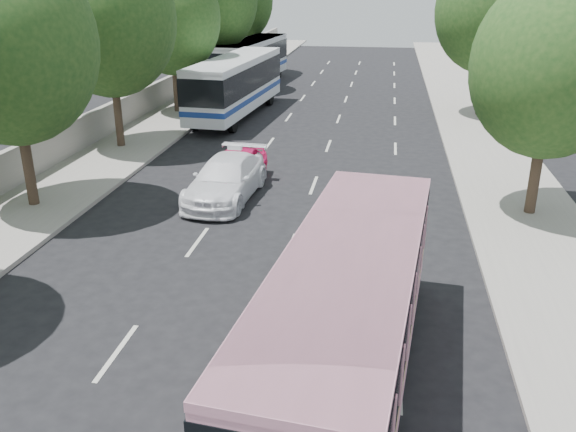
% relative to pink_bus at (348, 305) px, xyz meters
% --- Properties ---
extents(ground, '(120.00, 120.00, 0.00)m').
position_rel_pink_bus_xyz_m(ground, '(-3.13, 2.41, -1.87)').
color(ground, black).
rests_on(ground, ground).
extents(sidewalk_left, '(4.00, 90.00, 0.15)m').
position_rel_pink_bus_xyz_m(sidewalk_left, '(-11.63, 22.41, -1.80)').
color(sidewalk_left, '#9E998E').
rests_on(sidewalk_left, ground).
extents(sidewalk_right, '(4.00, 90.00, 0.12)m').
position_rel_pink_bus_xyz_m(sidewalk_right, '(5.37, 22.41, -1.81)').
color(sidewalk_right, '#9E998E').
rests_on(sidewalk_right, ground).
extents(low_wall, '(0.30, 90.00, 1.50)m').
position_rel_pink_bus_xyz_m(low_wall, '(-13.43, 22.41, -0.97)').
color(low_wall, '#9E998E').
rests_on(low_wall, sidewalk_left).
extents(tree_left_b, '(5.70, 5.70, 8.88)m').
position_rel_pink_bus_xyz_m(tree_left_b, '(-11.55, 8.35, 3.94)').
color(tree_left_b, '#38281E').
rests_on(tree_left_b, ground).
extents(tree_left_c, '(6.00, 6.00, 9.35)m').
position_rel_pink_bus_xyz_m(tree_left_c, '(-11.75, 16.35, 4.25)').
color(tree_left_c, '#38281E').
rests_on(tree_left_c, ground).
extents(tree_left_d, '(5.52, 5.52, 8.60)m').
position_rel_pink_bus_xyz_m(tree_left_d, '(-11.65, 24.35, 3.76)').
color(tree_left_d, '#38281E').
rests_on(tree_left_d, ground).
extents(tree_right_near, '(5.10, 5.10, 7.95)m').
position_rel_pink_bus_xyz_m(tree_right_near, '(5.65, 10.35, 3.33)').
color(tree_right_near, '#38281E').
rests_on(tree_right_near, ground).
extents(tree_right_far, '(6.00, 6.00, 9.35)m').
position_rel_pink_bus_xyz_m(tree_right_far, '(5.95, 26.35, 4.25)').
color(tree_right_far, '#38281E').
rests_on(tree_right_far, ground).
extents(pink_bus, '(3.40, 9.64, 3.01)m').
position_rel_pink_bus_xyz_m(pink_bus, '(0.00, 0.00, 0.00)').
color(pink_bus, pink).
rests_on(pink_bus, ground).
extents(pink_taxi, '(2.02, 4.38, 1.45)m').
position_rel_pink_bus_xyz_m(pink_taxi, '(-5.13, 11.89, -1.15)').
color(pink_taxi, '#FF166E').
rests_on(pink_taxi, ground).
extents(white_pickup, '(2.43, 5.30, 1.50)m').
position_rel_pink_bus_xyz_m(white_pickup, '(-5.13, 10.41, -1.12)').
color(white_pickup, white).
rests_on(white_pickup, ground).
extents(tour_coach_front, '(3.27, 11.32, 3.34)m').
position_rel_pink_bus_xyz_m(tour_coach_front, '(-8.07, 24.25, 0.14)').
color(tour_coach_front, white).
rests_on(tour_coach_front, ground).
extents(tour_coach_rear, '(3.53, 11.25, 3.31)m').
position_rel_pink_bus_xyz_m(tour_coach_rear, '(-9.43, 34.67, 0.12)').
color(tour_coach_rear, silver).
rests_on(tour_coach_rear, ground).
extents(taxi_roof_sign, '(0.56, 0.22, 0.18)m').
position_rel_pink_bus_xyz_m(taxi_roof_sign, '(-5.13, 11.89, -0.33)').
color(taxi_roof_sign, silver).
rests_on(taxi_roof_sign, pink_taxi).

